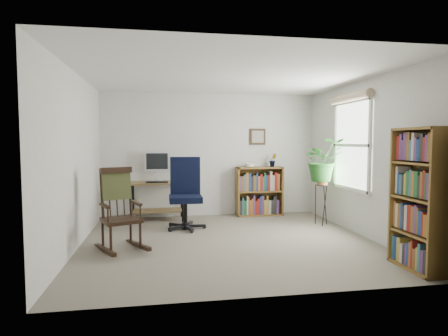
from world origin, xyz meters
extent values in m
cube|color=gray|center=(0.00, 0.00, 0.00)|extent=(4.20, 4.00, 0.00)
cube|color=silver|center=(0.00, 0.00, 2.40)|extent=(4.20, 4.00, 0.00)
cube|color=silver|center=(0.00, 2.00, 1.20)|extent=(4.20, 0.00, 2.40)
cube|color=silver|center=(0.00, -2.00, 1.20)|extent=(4.20, 0.00, 2.40)
cube|color=silver|center=(-2.10, 0.00, 1.20)|extent=(0.00, 4.00, 2.40)
cube|color=silver|center=(2.10, 0.00, 1.20)|extent=(0.00, 4.00, 2.40)
cube|color=black|center=(-1.04, 1.58, 0.72)|extent=(0.40, 0.15, 0.02)
imported|color=#236222|center=(1.80, 0.80, 1.50)|extent=(1.69, 1.88, 1.46)
imported|color=#236222|center=(1.23, 1.83, 1.01)|extent=(0.13, 0.24, 0.11)
camera|label=1|loc=(-0.95, -5.31, 1.45)|focal=30.00mm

